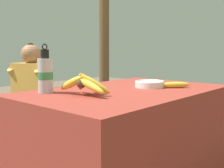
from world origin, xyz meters
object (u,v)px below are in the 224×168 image
at_px(wooden_bench, 42,116).
at_px(seated_vendor, 29,92).
at_px(serving_bowl, 150,84).
at_px(banana_bunch_green, 74,97).
at_px(water_bottle, 45,74).
at_px(loose_banana_front, 175,85).
at_px(support_post_far, 104,21).
at_px(banana_bunch_ripe, 85,83).

relative_size(wooden_bench, seated_vendor, 1.38).
bearing_deg(serving_bowl, banana_bunch_green, 72.45).
bearing_deg(wooden_bench, water_bottle, -122.64).
relative_size(water_bottle, loose_banana_front, 1.64).
bearing_deg(support_post_far, banana_bunch_ripe, -139.36).
xyz_separation_m(loose_banana_front, banana_bunch_green, (0.31, 1.41, -0.28)).
distance_m(banana_bunch_ripe, seated_vendor, 1.19).
distance_m(banana_bunch_ripe, banana_bunch_green, 1.53).
bearing_deg(banana_bunch_green, seated_vendor, -175.10).
bearing_deg(seated_vendor, loose_banana_front, 86.19).
bearing_deg(banana_bunch_green, water_bottle, -137.61).
relative_size(banana_bunch_ripe, banana_bunch_green, 1.17).
height_order(banana_bunch_ripe, loose_banana_front, banana_bunch_ripe).
distance_m(loose_banana_front, wooden_bench, 1.46).
bearing_deg(loose_banana_front, banana_bunch_green, 77.64).
bearing_deg(seated_vendor, banana_bunch_ripe, 57.89).
distance_m(wooden_bench, banana_bunch_green, 0.45).
bearing_deg(loose_banana_front, serving_bowl, 121.49).
height_order(water_bottle, loose_banana_front, water_bottle).
distance_m(banana_bunch_ripe, serving_bowl, 0.54).
bearing_deg(water_bottle, support_post_far, 34.43).
bearing_deg(banana_bunch_green, wooden_bench, -179.09).
bearing_deg(banana_bunch_ripe, support_post_far, 40.64).
distance_m(water_bottle, banana_bunch_green, 1.43).
xyz_separation_m(banana_bunch_green, support_post_far, (0.88, 0.37, 0.92)).
height_order(loose_banana_front, wooden_bench, loose_banana_front).
bearing_deg(banana_bunch_green, loose_banana_front, -102.36).
relative_size(water_bottle, seated_vendor, 0.28).
distance_m(loose_banana_front, support_post_far, 2.23).
relative_size(banana_bunch_ripe, loose_banana_front, 1.98).
xyz_separation_m(water_bottle, wooden_bench, (0.59, 0.92, -0.51)).
xyz_separation_m(loose_banana_front, seated_vendor, (-0.28, 1.35, -0.15)).
bearing_deg(wooden_bench, banana_bunch_ripe, -112.99).
bearing_deg(banana_bunch_ripe, wooden_bench, 67.01).
bearing_deg(serving_bowl, loose_banana_front, -58.51).
bearing_deg(wooden_bench, loose_banana_front, -85.09).
distance_m(banana_bunch_ripe, wooden_bench, 1.35).
distance_m(water_bottle, seated_vendor, 1.01).
bearing_deg(serving_bowl, water_bottle, 152.25).
xyz_separation_m(banana_bunch_ripe, serving_bowl, (0.53, -0.08, -0.04)).
relative_size(serving_bowl, support_post_far, 0.07).
distance_m(seated_vendor, banana_bunch_green, 0.61).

